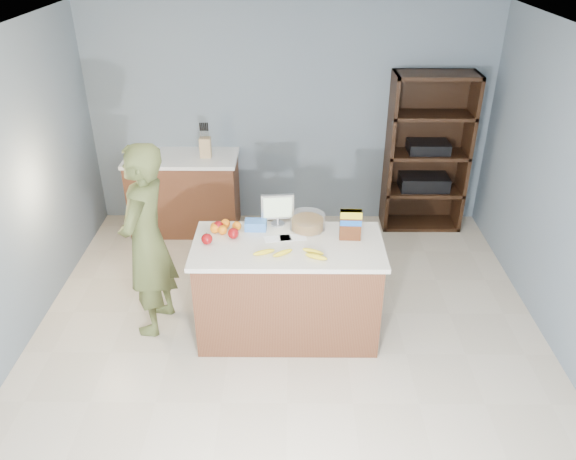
{
  "coord_description": "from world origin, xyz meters",
  "views": [
    {
      "loc": [
        0.03,
        -3.62,
        3.22
      ],
      "look_at": [
        0.0,
        0.35,
        1.0
      ],
      "focal_mm": 35.0,
      "sensor_mm": 36.0,
      "label": 1
    }
  ],
  "objects_px": {
    "shelving_unit": "(426,155)",
    "cereal_box": "(351,223)",
    "counter_peninsula": "(288,292)",
    "person": "(147,241)",
    "tv": "(278,208)"
  },
  "relations": [
    {
      "from": "tv",
      "to": "cereal_box",
      "type": "height_order",
      "value": "tv"
    },
    {
      "from": "shelving_unit",
      "to": "cereal_box",
      "type": "distance_m",
      "value": 2.23
    },
    {
      "from": "shelving_unit",
      "to": "tv",
      "type": "height_order",
      "value": "shelving_unit"
    },
    {
      "from": "tv",
      "to": "counter_peninsula",
      "type": "bearing_deg",
      "value": -74.47
    },
    {
      "from": "person",
      "to": "tv",
      "type": "bearing_deg",
      "value": 112.62
    },
    {
      "from": "counter_peninsula",
      "to": "cereal_box",
      "type": "bearing_deg",
      "value": 9.05
    },
    {
      "from": "counter_peninsula",
      "to": "shelving_unit",
      "type": "height_order",
      "value": "shelving_unit"
    },
    {
      "from": "shelving_unit",
      "to": "person",
      "type": "distance_m",
      "value": 3.36
    },
    {
      "from": "shelving_unit",
      "to": "counter_peninsula",
      "type": "bearing_deg",
      "value": -127.11
    },
    {
      "from": "counter_peninsula",
      "to": "person",
      "type": "height_order",
      "value": "person"
    },
    {
      "from": "cereal_box",
      "to": "tv",
      "type": "bearing_deg",
      "value": 157.75
    },
    {
      "from": "counter_peninsula",
      "to": "cereal_box",
      "type": "xyz_separation_m",
      "value": [
        0.51,
        0.08,
        0.64
      ]
    },
    {
      "from": "tv",
      "to": "cereal_box",
      "type": "xyz_separation_m",
      "value": [
        0.6,
        -0.25,
        -0.01
      ]
    },
    {
      "from": "shelving_unit",
      "to": "person",
      "type": "xyz_separation_m",
      "value": [
        -2.73,
        -1.95,
        -0.0
      ]
    },
    {
      "from": "shelving_unit",
      "to": "person",
      "type": "bearing_deg",
      "value": -144.39
    }
  ]
}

